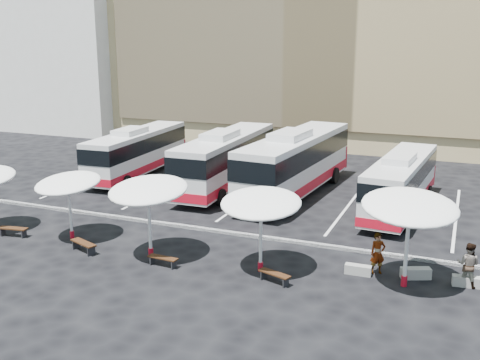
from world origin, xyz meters
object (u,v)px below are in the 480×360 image
at_px(sunshade_4, 410,207).
at_px(wood_bench_3, 275,275).
at_px(bus_2, 296,161).
at_px(conc_bench_2, 467,281).
at_px(wood_bench_1, 83,244).
at_px(sunshade_2, 148,190).
at_px(sunshade_3, 261,203).
at_px(bus_3, 401,181).
at_px(conc_bench_0, 358,270).
at_px(sunshade_1, 68,183).
at_px(passenger_1, 468,265).
at_px(wood_bench_2, 163,259).
at_px(conc_bench_1, 416,273).
at_px(passenger_0, 378,253).
at_px(bus_1, 226,158).
at_px(bus_0, 138,151).
at_px(wood_bench_0, 13,230).

bearing_deg(sunshade_4, wood_bench_3, -161.16).
xyz_separation_m(bus_2, conc_bench_2, (10.32, -10.62, -1.93)).
height_order(sunshade_4, wood_bench_1, sunshade_4).
xyz_separation_m(sunshade_2, wood_bench_1, (-3.19, -0.67, -2.76)).
height_order(sunshade_3, wood_bench_3, sunshade_3).
bearing_deg(sunshade_4, wood_bench_1, -172.74).
height_order(bus_3, conc_bench_0, bus_3).
height_order(sunshade_1, passenger_1, sunshade_1).
relative_size(sunshade_1, wood_bench_2, 2.58).
xyz_separation_m(bus_2, sunshade_1, (-7.90, -12.02, 0.66)).
distance_m(wood_bench_1, conc_bench_1, 14.80).
bearing_deg(bus_3, passenger_0, -84.17).
height_order(bus_1, sunshade_1, bus_1).
relative_size(wood_bench_2, conc_bench_1, 1.16).
bearing_deg(conc_bench_2, conc_bench_1, 179.65).
bearing_deg(wood_bench_2, passenger_0, 17.61).
relative_size(bus_0, passenger_1, 6.22).
distance_m(sunshade_2, passenger_1, 13.65).
distance_m(sunshade_1, sunshade_2, 4.96).
distance_m(bus_2, conc_bench_1, 13.64).
height_order(bus_2, sunshade_2, bus_2).
distance_m(sunshade_1, passenger_1, 18.37).
bearing_deg(conc_bench_2, bus_3, 111.68).
xyz_separation_m(sunshade_1, passenger_0, (14.68, 1.37, -1.92)).
bearing_deg(bus_3, sunshade_1, -138.57).
xyz_separation_m(bus_3, conc_bench_0, (-0.48, -9.93, -1.54)).
height_order(wood_bench_3, passenger_1, passenger_1).
height_order(bus_3, passenger_0, bus_3).
bearing_deg(bus_2, passenger_0, -53.07).
height_order(sunshade_3, sunshade_4, sunshade_4).
distance_m(wood_bench_2, passenger_0, 9.17).
height_order(bus_0, wood_bench_0, bus_0).
relative_size(sunshade_3, sunshade_4, 0.78).
height_order(wood_bench_2, conc_bench_1, conc_bench_1).
xyz_separation_m(sunshade_1, sunshade_4, (15.90, 0.49, 0.49)).
height_order(sunshade_3, passenger_1, sunshade_3).
relative_size(sunshade_3, wood_bench_1, 2.35).
bearing_deg(conc_bench_0, sunshade_3, -163.01).
bearing_deg(bus_2, conc_bench_2, -41.37).
height_order(bus_1, sunshade_2, bus_1).
relative_size(bus_3, wood_bench_0, 7.09).
bearing_deg(bus_0, sunshade_4, -34.32).
height_order(bus_1, wood_bench_1, bus_1).
height_order(conc_bench_2, passenger_0, passenger_0).
bearing_deg(wood_bench_0, bus_1, 64.86).
bearing_deg(wood_bench_1, bus_1, 83.79).
xyz_separation_m(bus_1, conc_bench_1, (13.10, -10.51, -1.76)).
distance_m(wood_bench_2, conc_bench_1, 10.67).
bearing_deg(sunshade_1, conc_bench_0, 3.84).
bearing_deg(wood_bench_2, conc_bench_2, 12.88).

